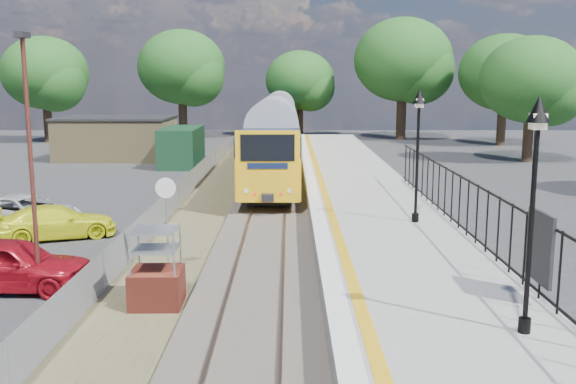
{
  "coord_description": "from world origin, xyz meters",
  "views": [
    {
      "loc": [
        0.9,
        -15.9,
        5.76
      ],
      "look_at": [
        0.85,
        5.74,
        2.0
      ],
      "focal_mm": 40.0,
      "sensor_mm": 36.0,
      "label": 1
    }
  ],
  "objects_px": {
    "carpark_lamp": "(30,149)",
    "car_white": "(26,213)",
    "train": "(277,128)",
    "victorian_lamp_north": "(418,124)",
    "car_yellow": "(56,222)",
    "speed_sign": "(166,209)",
    "victorian_lamp_south": "(535,160)",
    "brick_plinth": "(156,270)",
    "car_red": "(10,264)"
  },
  "relations": [
    {
      "from": "victorian_lamp_north",
      "to": "car_red",
      "type": "relative_size",
      "value": 1.05
    },
    {
      "from": "car_yellow",
      "to": "speed_sign",
      "type": "bearing_deg",
      "value": -155.7
    },
    {
      "from": "speed_sign",
      "to": "carpark_lamp",
      "type": "height_order",
      "value": "carpark_lamp"
    },
    {
      "from": "brick_plinth",
      "to": "carpark_lamp",
      "type": "height_order",
      "value": "carpark_lamp"
    },
    {
      "from": "victorian_lamp_south",
      "to": "car_yellow",
      "type": "xyz_separation_m",
      "value": [
        -13.21,
        11.21,
        -3.68
      ]
    },
    {
      "from": "train",
      "to": "car_white",
      "type": "relative_size",
      "value": 8.61
    },
    {
      "from": "brick_plinth",
      "to": "speed_sign",
      "type": "bearing_deg",
      "value": 94.54
    },
    {
      "from": "brick_plinth",
      "to": "car_white",
      "type": "relative_size",
      "value": 0.44
    },
    {
      "from": "speed_sign",
      "to": "car_yellow",
      "type": "relative_size",
      "value": 0.7
    },
    {
      "from": "car_white",
      "to": "carpark_lamp",
      "type": "bearing_deg",
      "value": -134.02
    },
    {
      "from": "victorian_lamp_south",
      "to": "speed_sign",
      "type": "xyz_separation_m",
      "value": [
        -8.21,
        6.52,
        -2.25
      ]
    },
    {
      "from": "victorian_lamp_north",
      "to": "car_red",
      "type": "height_order",
      "value": "victorian_lamp_north"
    },
    {
      "from": "victorian_lamp_south",
      "to": "train",
      "type": "height_order",
      "value": "victorian_lamp_south"
    },
    {
      "from": "car_yellow",
      "to": "car_white",
      "type": "relative_size",
      "value": 0.89
    },
    {
      "from": "car_yellow",
      "to": "carpark_lamp",
      "type": "bearing_deg",
      "value": 173.25
    },
    {
      "from": "car_yellow",
      "to": "car_white",
      "type": "height_order",
      "value": "car_white"
    },
    {
      "from": "victorian_lamp_north",
      "to": "car_white",
      "type": "distance_m",
      "value": 15.43
    },
    {
      "from": "speed_sign",
      "to": "train",
      "type": "bearing_deg",
      "value": 81.41
    },
    {
      "from": "victorian_lamp_north",
      "to": "carpark_lamp",
      "type": "bearing_deg",
      "value": -155.19
    },
    {
      "from": "train",
      "to": "brick_plinth",
      "type": "height_order",
      "value": "train"
    },
    {
      "from": "victorian_lamp_south",
      "to": "carpark_lamp",
      "type": "relative_size",
      "value": 0.66
    },
    {
      "from": "victorian_lamp_south",
      "to": "car_yellow",
      "type": "distance_m",
      "value": 17.71
    },
    {
      "from": "brick_plinth",
      "to": "car_red",
      "type": "relative_size",
      "value": 0.48
    },
    {
      "from": "car_yellow",
      "to": "car_white",
      "type": "xyz_separation_m",
      "value": [
        -1.74,
        1.51,
        0.04
      ]
    },
    {
      "from": "car_red",
      "to": "speed_sign",
      "type": "bearing_deg",
      "value": -70.58
    },
    {
      "from": "carpark_lamp",
      "to": "car_white",
      "type": "relative_size",
      "value": 1.47
    },
    {
      "from": "carpark_lamp",
      "to": "car_yellow",
      "type": "xyz_separation_m",
      "value": [
        -1.81,
        6.39,
        -3.37
      ]
    },
    {
      "from": "speed_sign",
      "to": "car_red",
      "type": "xyz_separation_m",
      "value": [
        -4.14,
        -1.28,
        -1.31
      ]
    },
    {
      "from": "victorian_lamp_south",
      "to": "car_white",
      "type": "height_order",
      "value": "victorian_lamp_south"
    },
    {
      "from": "speed_sign",
      "to": "brick_plinth",
      "type": "bearing_deg",
      "value": -88.6
    },
    {
      "from": "car_red",
      "to": "car_white",
      "type": "bearing_deg",
      "value": 21.48
    },
    {
      "from": "victorian_lamp_south",
      "to": "brick_plinth",
      "type": "distance_m",
      "value": 9.48
    },
    {
      "from": "train",
      "to": "brick_plinth",
      "type": "bearing_deg",
      "value": -94.61
    },
    {
      "from": "victorian_lamp_south",
      "to": "train",
      "type": "distance_m",
      "value": 35.39
    },
    {
      "from": "victorian_lamp_north",
      "to": "car_yellow",
      "type": "bearing_deg",
      "value": 174.7
    },
    {
      "from": "carpark_lamp",
      "to": "car_yellow",
      "type": "distance_m",
      "value": 7.44
    },
    {
      "from": "train",
      "to": "victorian_lamp_north",
      "type": "bearing_deg",
      "value": -77.99
    },
    {
      "from": "victorian_lamp_south",
      "to": "car_white",
      "type": "xyz_separation_m",
      "value": [
        -14.95,
        12.71,
        -3.64
      ]
    },
    {
      "from": "victorian_lamp_north",
      "to": "speed_sign",
      "type": "height_order",
      "value": "victorian_lamp_north"
    },
    {
      "from": "car_red",
      "to": "car_yellow",
      "type": "xyz_separation_m",
      "value": [
        -0.86,
        5.96,
        -0.13
      ]
    },
    {
      "from": "car_yellow",
      "to": "train",
      "type": "bearing_deg",
      "value": -40.58
    },
    {
      "from": "speed_sign",
      "to": "car_white",
      "type": "xyz_separation_m",
      "value": [
        -6.74,
        6.2,
        -1.39
      ]
    },
    {
      "from": "train",
      "to": "carpark_lamp",
      "type": "relative_size",
      "value": 5.84
    },
    {
      "from": "brick_plinth",
      "to": "speed_sign",
      "type": "relative_size",
      "value": 0.7
    },
    {
      "from": "speed_sign",
      "to": "carpark_lamp",
      "type": "bearing_deg",
      "value": -155.17
    },
    {
      "from": "victorian_lamp_north",
      "to": "car_red",
      "type": "xyz_separation_m",
      "value": [
        -12.15,
        -4.76,
        -3.55
      ]
    },
    {
      "from": "carpark_lamp",
      "to": "car_white",
      "type": "distance_m",
      "value": 9.27
    },
    {
      "from": "carpark_lamp",
      "to": "car_red",
      "type": "height_order",
      "value": "carpark_lamp"
    },
    {
      "from": "brick_plinth",
      "to": "car_red",
      "type": "height_order",
      "value": "brick_plinth"
    },
    {
      "from": "carpark_lamp",
      "to": "car_yellow",
      "type": "height_order",
      "value": "carpark_lamp"
    }
  ]
}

